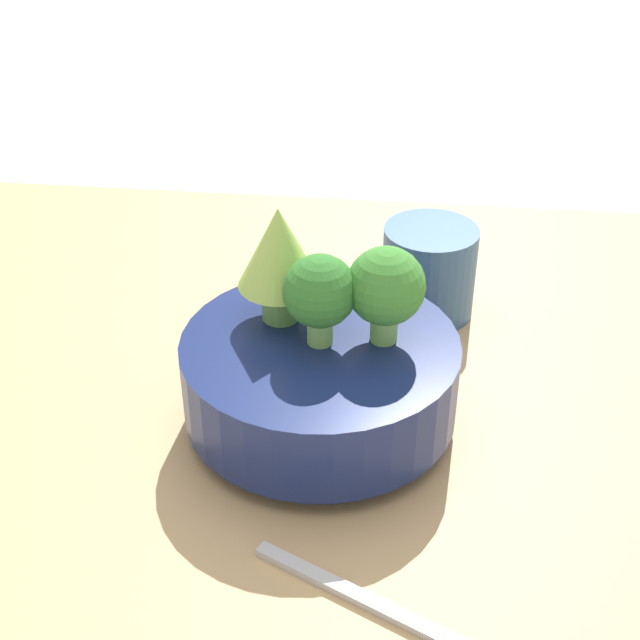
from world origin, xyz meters
name	(u,v)px	position (x,y,z in m)	size (l,w,h in m)	color
ground_plane	(353,457)	(0.00, 0.00, 0.00)	(6.00, 6.00, 0.00)	silver
table	(353,437)	(0.00, 0.00, 0.02)	(0.99, 0.81, 0.04)	tan
bowl	(320,377)	(-0.03, -0.01, 0.09)	(0.21, 0.21, 0.08)	navy
broccoli_floret_right	(386,287)	(0.02, 0.00, 0.17)	(0.06, 0.06, 0.08)	#7AB256
romanesco_piece_far	(279,252)	(-0.06, 0.02, 0.18)	(0.07, 0.07, 0.10)	#609347
broccoli_floret_center	(320,293)	(-0.03, -0.01, 0.17)	(0.06, 0.06, 0.07)	#7AB256
cup	(429,271)	(0.06, 0.17, 0.09)	(0.09, 0.09, 0.09)	#33567F
fork	(377,606)	(0.03, -0.19, 0.05)	(0.17, 0.09, 0.01)	#B2B2B7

